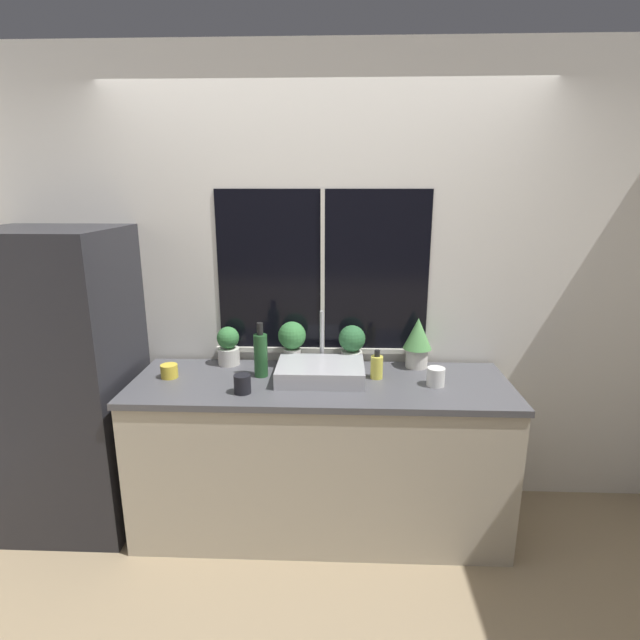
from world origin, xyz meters
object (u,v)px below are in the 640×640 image
Objects in this scene: potted_plant_center_left at (292,340)px; mug_black at (242,384)px; potted_plant_far_left at (228,346)px; soap_bottle at (377,366)px; bottle_tall at (261,354)px; potted_plant_center_right at (352,344)px; mug_white at (436,377)px; sink at (320,371)px; mug_yellow at (169,371)px; potted_plant_far_right at (418,340)px; refrigerator at (65,381)px.

potted_plant_center_left is 2.72× the size of mug_black.
soap_bottle is at bearing -12.29° from potted_plant_far_left.
potted_plant_center_right is at bearing 19.71° from bottle_tall.
potted_plant_center_left is 0.53m from soap_bottle.
potted_plant_center_left is at bearing 160.32° from mug_white.
potted_plant_center_left is at bearing 180.00° from potted_plant_center_right.
mug_yellow is (-0.84, -0.01, -0.01)m from sink.
potted_plant_center_right is 0.38m from potted_plant_far_right.
mug_white is (2.08, -0.08, 0.09)m from refrigerator.
soap_bottle is 1.64× the size of mug_white.
mug_white is at bearing -2.32° from mug_yellow.
bottle_tall reaches higher than mug_white.
refrigerator reaches higher than sink.
mug_white is (0.80, -0.29, -0.11)m from potted_plant_center_left.
bottle_tall reaches higher than potted_plant_center_right.
mug_black is (-1.02, -0.14, -0.00)m from mug_white.
potted_plant_far_left is (-0.56, 0.22, 0.07)m from sink.
sink is 5.09× the size of mug_yellow.
potted_plant_center_right is 2.53× the size of mug_black.
potted_plant_far_right is at bearing 24.00° from mug_black.
potted_plant_center_left reaches higher than potted_plant_far_left.
potted_plant_far_right reaches higher than mug_black.
potted_plant_center_left reaches higher than mug_yellow.
bottle_tall is at bearing 4.72° from mug_yellow.
potted_plant_center_right is 2.50× the size of mug_white.
potted_plant_center_left is 2.84× the size of mug_yellow.
sink is at bearing -129.86° from potted_plant_center_right.
potted_plant_far_right is (1.12, -0.00, 0.05)m from potted_plant_far_left.
potted_plant_far_right is (0.56, 0.22, 0.12)m from sink.
refrigerator is 1.66m from potted_plant_center_right.
sink is 0.30m from potted_plant_center_left.
soap_bottle is (0.87, -0.19, -0.05)m from potted_plant_far_left.
potted_plant_far_right is at bearing 20.94° from sink.
potted_plant_far_left is 0.37m from mug_yellow.
sink is 4.81× the size of mug_white.
refrigerator is 0.62m from mug_yellow.
mug_yellow is at bearing -141.84° from potted_plant_far_left.
refrigerator reaches higher than bottle_tall.
refrigerator is 1.14m from bottle_tall.
sink is 1.61× the size of potted_plant_far_right.
sink is 0.32m from soap_bottle.
soap_bottle is at bearing 1.80° from mug_yellow.
potted_plant_far_left is 1.22m from mug_white.
refrigerator reaches higher than potted_plant_center_left.
potted_plant_center_left is 0.74m from potted_plant_far_right.
soap_bottle is at bearing 0.66° from refrigerator.
mug_yellow is (-1.02, -0.23, -0.10)m from potted_plant_center_right.
potted_plant_center_left is at bearing 180.00° from potted_plant_far_right.
potted_plant_far_right is 3.03× the size of mug_black.
mug_black is at bearing -69.09° from potted_plant_far_left.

